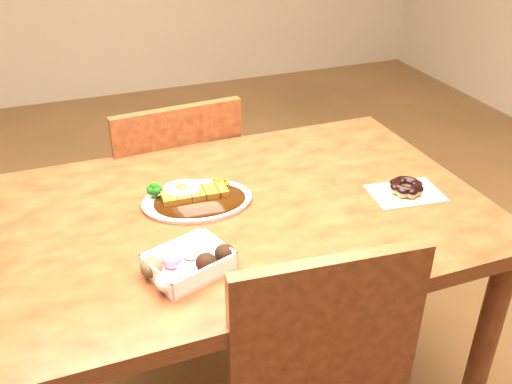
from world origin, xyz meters
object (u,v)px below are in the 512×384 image
object	(u,v)px
table	(243,240)
donut_box	(188,263)
katsu_curry_plate	(195,198)
pon_de_ring	(406,187)
chair_far	(173,202)

from	to	relation	value
table	donut_box	world-z (taller)	donut_box
katsu_curry_plate	pon_de_ring	world-z (taller)	katsu_curry_plate
donut_box	pon_de_ring	distance (m)	0.62
donut_box	pon_de_ring	xyz separation A→B (m)	(0.61, 0.12, -0.01)
katsu_curry_plate	chair_far	bearing A→B (deg)	85.62
pon_de_ring	table	bearing A→B (deg)	168.52
table	donut_box	xyz separation A→B (m)	(-0.19, -0.20, 0.12)
table	pon_de_ring	world-z (taller)	pon_de_ring
katsu_curry_plate	donut_box	distance (m)	0.28
katsu_curry_plate	pon_de_ring	bearing A→B (deg)	-15.97
katsu_curry_plate	donut_box	world-z (taller)	katsu_curry_plate
chair_far	pon_de_ring	xyz separation A→B (m)	(0.48, -0.62, 0.29)
donut_box	pon_de_ring	world-z (taller)	donut_box
table	chair_far	xyz separation A→B (m)	(-0.07, 0.53, -0.17)
chair_far	pon_de_ring	size ratio (longest dim) A/B	4.50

